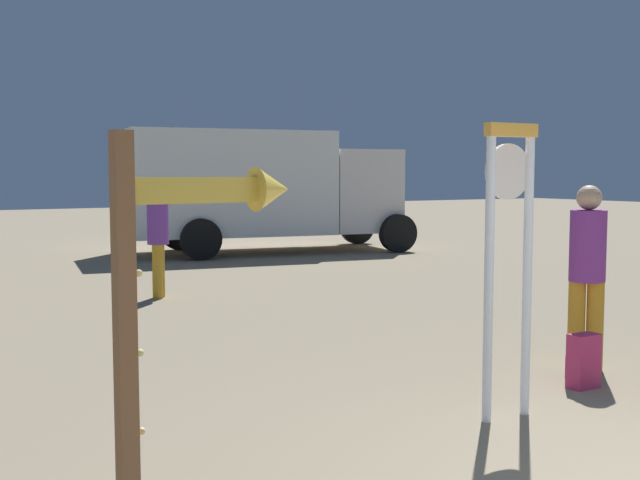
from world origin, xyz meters
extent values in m
cylinder|color=white|center=(0.10, 1.91, 1.07)|extent=(0.07, 0.07, 2.15)
cylinder|color=white|center=(0.49, 1.91, 1.07)|extent=(0.07, 0.07, 2.15)
cube|color=#FDAF3F|center=(0.29, 1.91, 2.20)|extent=(0.47, 0.09, 0.10)
cylinder|color=white|center=(0.29, 1.94, 1.89)|extent=(0.42, 0.05, 0.42)
cube|color=black|center=(0.29, 1.96, 1.89)|extent=(0.10, 0.01, 0.04)
cube|color=black|center=(0.29, 1.96, 1.89)|extent=(0.16, 0.01, 0.04)
cube|color=#8D5E3A|center=(-2.79, 1.49, 1.05)|extent=(0.11, 0.11, 2.10)
cube|color=yellow|center=(-2.37, 1.52, 1.79)|extent=(0.74, 0.10, 0.14)
cone|color=yellow|center=(-1.91, 1.55, 1.79)|extent=(0.23, 0.26, 0.25)
sphere|color=#FFDE8D|center=(-2.71, 1.50, 0.52)|extent=(0.04, 0.04, 0.04)
sphere|color=#EEF197|center=(-2.71, 1.50, 0.94)|extent=(0.04, 0.04, 0.04)
sphere|color=#F0DD92|center=(-2.71, 1.50, 1.36)|extent=(0.04, 0.04, 0.04)
sphere|color=#F1F182|center=(-2.71, 1.50, 1.78)|extent=(0.04, 0.04, 0.04)
cylinder|color=orange|center=(2.07, 2.57, 0.43)|extent=(0.16, 0.16, 0.85)
cylinder|color=orange|center=(1.95, 2.69, 0.43)|extent=(0.16, 0.16, 0.85)
cylinder|color=#80328A|center=(2.01, 2.63, 1.19)|extent=(0.34, 0.34, 0.68)
sphere|color=tan|center=(2.01, 2.63, 1.65)|extent=(0.23, 0.23, 0.23)
cube|color=#B82D5C|center=(1.48, 2.19, 0.24)|extent=(0.27, 0.16, 0.48)
cube|color=#C81E61|center=(1.48, 2.30, 0.17)|extent=(0.19, 0.04, 0.21)
cylinder|color=gold|center=(0.02, 9.00, 0.41)|extent=(0.15, 0.15, 0.81)
cylinder|color=gold|center=(-0.06, 8.87, 0.41)|extent=(0.15, 0.15, 0.81)
cylinder|color=#713A9C|center=(-0.02, 8.94, 1.13)|extent=(0.32, 0.32, 0.64)
sphere|color=#D2A88C|center=(-0.02, 8.94, 1.57)|extent=(0.22, 0.22, 0.22)
cube|color=white|center=(3.60, 14.50, 1.64)|extent=(5.00, 3.11, 2.38)
cube|color=silver|center=(6.78, 13.96, 1.44)|extent=(2.02, 2.49, 1.98)
cube|color=black|center=(7.61, 13.82, 1.84)|extent=(0.35, 1.87, 0.87)
cylinder|color=black|center=(7.19, 12.67, 0.45)|extent=(0.93, 0.40, 0.90)
cylinder|color=black|center=(7.59, 15.04, 0.45)|extent=(0.93, 0.40, 0.90)
cylinder|color=black|center=(2.51, 13.47, 0.45)|extent=(0.93, 0.40, 0.90)
cylinder|color=black|center=(2.92, 15.84, 0.45)|extent=(0.93, 0.40, 0.90)
camera|label=1|loc=(-3.99, -2.49, 1.88)|focal=44.58mm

